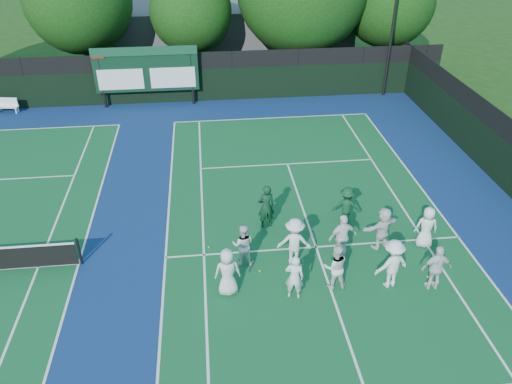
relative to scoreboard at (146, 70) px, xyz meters
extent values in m
plane|color=#193B10|center=(7.01, -15.59, -2.19)|extent=(120.00, 120.00, 0.00)
cube|color=navy|center=(1.01, -14.59, -2.19)|extent=(34.00, 32.00, 0.01)
cube|color=#105027|center=(7.01, -14.59, -2.18)|extent=(10.97, 23.77, 0.00)
cube|color=silver|center=(7.01, -2.70, -2.18)|extent=(10.97, 0.08, 0.00)
cube|color=silver|center=(1.53, -14.59, -2.18)|extent=(0.08, 23.77, 0.00)
cube|color=silver|center=(12.50, -14.59, -2.18)|extent=(0.08, 23.77, 0.00)
cube|color=silver|center=(2.90, -14.59, -2.18)|extent=(0.08, 23.77, 0.00)
cube|color=silver|center=(11.13, -14.59, -2.18)|extent=(0.08, 23.77, 0.00)
cube|color=silver|center=(7.01, -8.19, -2.18)|extent=(8.23, 0.08, 0.00)
cube|color=silver|center=(7.01, -14.59, -2.18)|extent=(0.08, 12.80, 0.00)
cube|color=silver|center=(-6.99, -2.70, -2.18)|extent=(10.97, 0.08, 0.00)
cube|color=silver|center=(-1.50, -14.59, -2.18)|extent=(0.08, 23.77, 0.00)
cube|color=silver|center=(-2.87, -14.59, -2.18)|extent=(0.08, 23.77, 0.00)
cube|color=black|center=(1.01, 0.41, -1.19)|extent=(34.00, 0.08, 2.00)
cube|color=black|center=(1.01, 0.41, 0.31)|extent=(34.00, 0.05, 1.00)
cylinder|color=black|center=(-2.59, 0.01, -0.44)|extent=(0.16, 0.16, 3.50)
cylinder|color=black|center=(2.61, 0.01, -0.44)|extent=(0.16, 0.16, 3.50)
cube|color=black|center=(0.01, 0.01, 0.01)|extent=(6.00, 0.15, 2.60)
cube|color=#13442A|center=(0.01, -0.09, 1.11)|extent=(6.00, 0.05, 0.50)
cube|color=white|center=(-1.49, -0.09, -0.49)|extent=(2.60, 0.04, 1.20)
cube|color=white|center=(1.51, -0.09, -0.49)|extent=(2.60, 0.04, 1.20)
cube|color=#98160C|center=(-2.59, -0.09, 1.01)|extent=(0.70, 0.04, 0.50)
cube|color=#545559|center=(5.01, 8.41, -0.19)|extent=(18.00, 6.00, 4.00)
cylinder|color=black|center=(14.51, 0.11, 2.81)|extent=(0.16, 0.16, 10.00)
cylinder|color=black|center=(-1.39, -14.59, -1.64)|extent=(0.10, 0.10, 1.10)
cube|color=white|center=(-8.17, -0.29, -1.79)|extent=(1.48, 0.62, 0.06)
cube|color=white|center=(-8.17, -0.14, -1.52)|extent=(1.42, 0.30, 0.48)
cube|color=white|center=(-7.59, -0.29, -2.00)|extent=(0.11, 0.34, 0.38)
cylinder|color=black|center=(-3.97, 3.91, -0.70)|extent=(0.44, 0.44, 2.99)
sphere|color=#0E340C|center=(-3.37, 4.21, 2.58)|extent=(4.53, 4.53, 4.53)
cylinder|color=black|center=(2.74, 3.91, -0.88)|extent=(0.44, 0.44, 2.62)
sphere|color=#0E340C|center=(2.74, 3.91, 2.36)|extent=(5.15, 5.15, 5.15)
sphere|color=#0E340C|center=(3.34, 4.21, 1.84)|extent=(3.60, 3.60, 3.60)
cylinder|color=black|center=(9.77, 3.91, -0.84)|extent=(0.44, 0.44, 2.69)
sphere|color=#0E340C|center=(10.37, 4.21, 2.78)|extent=(5.80, 5.80, 5.80)
cylinder|color=black|center=(15.55, 3.91, -0.85)|extent=(0.44, 0.44, 2.68)
sphere|color=#0E340C|center=(15.55, 3.91, 2.68)|extent=(5.83, 5.83, 5.83)
sphere|color=#0E340C|center=(16.15, 4.21, 2.09)|extent=(4.08, 4.08, 4.08)
sphere|color=#C9E31A|center=(3.09, -14.19, -2.16)|extent=(0.07, 0.07, 0.07)
sphere|color=#C9E31A|center=(4.79, -15.70, -2.16)|extent=(0.07, 0.07, 0.07)
sphere|color=#C9E31A|center=(7.61, -14.24, -2.16)|extent=(0.07, 0.07, 0.07)
sphere|color=#C9E31A|center=(10.43, -16.64, -2.16)|extent=(0.07, 0.07, 0.07)
imported|color=silver|center=(3.65, -16.59, -1.33)|extent=(0.86, 0.58, 1.73)
imported|color=white|center=(5.74, -17.02, -1.37)|extent=(0.68, 0.53, 1.65)
imported|color=white|center=(7.14, -16.67, -1.36)|extent=(0.83, 0.66, 1.66)
imported|color=white|center=(8.99, -16.83, -1.29)|extent=(1.29, 0.93, 1.81)
imported|color=silver|center=(10.38, -17.12, -1.35)|extent=(1.00, 0.43, 1.69)
imported|color=silver|center=(4.28, -15.15, -1.39)|extent=(0.87, 0.74, 1.59)
imported|color=silver|center=(6.04, -15.31, -1.29)|extent=(1.26, 0.85, 1.81)
imported|color=white|center=(7.76, -15.22, -1.30)|extent=(1.12, 0.66, 1.79)
imported|color=silver|center=(9.36, -14.80, -1.35)|extent=(1.63, 1.04, 1.68)
imported|color=white|center=(10.97, -14.89, -1.37)|extent=(0.89, 0.67, 1.63)
imported|color=#0E331E|center=(5.34, -13.06, -1.27)|extent=(0.74, 0.55, 1.84)
imported|color=#0F3A21|center=(8.46, -13.21, -1.38)|extent=(1.16, 0.84, 1.62)
camera|label=1|loc=(3.21, -28.75, 9.25)|focal=35.00mm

